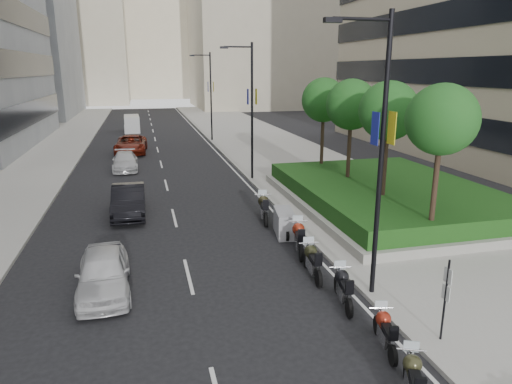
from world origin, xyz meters
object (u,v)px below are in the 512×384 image
object	(u,v)px
car_b	(129,201)
car_c	(125,161)
motorcycle_3	(312,261)
lamp_post_1	(250,105)
motorcycle_5	(284,223)
delivery_van	(132,124)
car_d	(131,144)
motorcycle_0	(413,379)
car_a	(103,272)
motorcycle_2	(343,287)
lamp_post_0	(378,146)
parking_sign	(445,296)
lamp_post_2	(209,92)
motorcycle_1	(385,331)
motorcycle_4	(299,238)
motorcycle_6	(264,208)

from	to	relation	value
car_b	car_c	xyz separation A→B (m)	(-0.48, 11.52, -0.12)
motorcycle_3	lamp_post_1	bearing A→B (deg)	0.52
motorcycle_5	delivery_van	size ratio (longest dim) A/B	0.44
motorcycle_5	car_d	distance (m)	24.57
car_b	lamp_post_1	bearing A→B (deg)	37.49
motorcycle_0	motorcycle_5	size ratio (longest dim) A/B	0.95
car_a	delivery_van	distance (m)	42.43
motorcycle_3	car_c	size ratio (longest dim) A/B	0.50
car_b	motorcycle_2	bearing A→B (deg)	-58.54
car_d	motorcycle_2	bearing A→B (deg)	-73.66
lamp_post_0	motorcycle_0	xyz separation A→B (m)	(-1.35, -4.76, -4.53)
lamp_post_0	car_c	bearing A→B (deg)	110.30
motorcycle_5	delivery_van	xyz separation A→B (m)	(-7.14, 38.64, 0.31)
car_c	delivery_van	xyz separation A→B (m)	(0.25, 22.31, 0.24)
parking_sign	motorcycle_2	world-z (taller)	parking_sign
motorcycle_3	car_a	distance (m)	7.29
car_c	car_d	world-z (taller)	car_d
lamp_post_2	motorcycle_1	world-z (taller)	lamp_post_2
parking_sign	motorcycle_5	xyz separation A→B (m)	(-1.60, 9.22, -0.88)
lamp_post_2	parking_sign	size ratio (longest dim) A/B	3.60
motorcycle_4	car_b	bearing A→B (deg)	57.80
motorcycle_3	car_d	distance (m)	28.69
motorcycle_6	lamp_post_2	bearing A→B (deg)	5.92
motorcycle_0	car_d	xyz separation A→B (m)	(-6.65, 34.52, 0.26)
lamp_post_1	motorcycle_6	world-z (taller)	lamp_post_1
motorcycle_1	lamp_post_2	bearing A→B (deg)	11.43
motorcycle_3	parking_sign	bearing A→B (deg)	-153.24
lamp_post_2	motorcycle_4	distance (m)	31.21
delivery_van	motorcycle_1	bearing A→B (deg)	-83.09
lamp_post_1	motorcycle_3	size ratio (longest dim) A/B	3.98
lamp_post_1	motorcycle_3	world-z (taller)	lamp_post_1
motorcycle_1	car_b	size ratio (longest dim) A/B	0.41
lamp_post_1	motorcycle_4	bearing A→B (deg)	-94.37
lamp_post_1	parking_sign	size ratio (longest dim) A/B	3.60
car_a	lamp_post_1	bearing A→B (deg)	57.34
car_c	motorcycle_6	bearing A→B (deg)	-64.61
motorcycle_6	car_d	world-z (taller)	car_d
motorcycle_1	motorcycle_5	xyz separation A→B (m)	(-0.00, 9.01, 0.05)
motorcycle_6	delivery_van	xyz separation A→B (m)	(-6.77, 36.43, 0.23)
car_a	car_b	bearing A→B (deg)	83.27
car_b	motorcycle_3	bearing A→B (deg)	-53.93
motorcycle_2	motorcycle_6	bearing A→B (deg)	12.86
car_c	delivery_van	size ratio (longest dim) A/B	0.98
motorcycle_1	motorcycle_5	bearing A→B (deg)	12.88
lamp_post_0	car_d	distance (m)	31.11
motorcycle_4	motorcycle_6	size ratio (longest dim) A/B	0.97
parking_sign	motorcycle_5	distance (m)	9.40
motorcycle_3	lamp_post_2	bearing A→B (deg)	3.10
lamp_post_1	car_a	distance (m)	17.43
motorcycle_6	delivery_van	distance (m)	37.05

